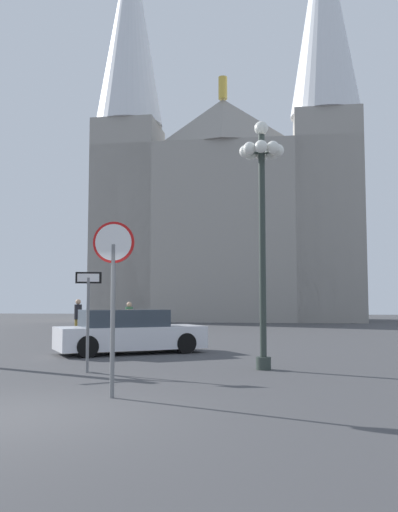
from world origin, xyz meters
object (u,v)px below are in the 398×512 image
(street_lamp, at_px, (262,197))
(parked_car_near_white, at_px, (129,333))
(cathedral, at_px, (227,188))
(stop_sign, at_px, (113,275))
(pedestrian_standing, at_px, (78,315))
(one_way_arrow_sign, at_px, (88,309))
(pedestrian_walking, at_px, (129,317))

(street_lamp, relative_size, parked_car_near_white, 1.27)
(cathedral, distance_m, stop_sign, 37.54)
(pedestrian_standing, bearing_deg, stop_sign, -67.55)
(stop_sign, height_order, one_way_arrow_sign, stop_sign)
(parked_car_near_white, bearing_deg, stop_sign, -76.95)
(cathedral, xyz_separation_m, pedestrian_standing, (-4.55, -22.71, -10.06))
(parked_car_near_white, relative_size, pedestrian_standing, 2.79)
(stop_sign, xyz_separation_m, street_lamp, (2.47, 4.20, 2.10))
(parked_car_near_white, bearing_deg, street_lamp, -39.53)
(pedestrian_walking, distance_m, pedestrian_standing, 2.36)
(stop_sign, bearing_deg, parked_car_near_white, 103.05)
(one_way_arrow_sign, xyz_separation_m, street_lamp, (3.98, 1.12, 2.73))
(cathedral, distance_m, one_way_arrow_sign, 34.72)
(one_way_arrow_sign, distance_m, street_lamp, 4.96)
(stop_sign, height_order, street_lamp, street_lamp)
(parked_car_near_white, xyz_separation_m, pedestrian_walking, (-1.54, 5.74, 0.31))
(pedestrian_walking, bearing_deg, pedestrian_standing, 173.45)
(stop_sign, distance_m, street_lamp, 5.30)
(stop_sign, xyz_separation_m, pedestrian_walking, (-3.33, 13.44, -1.12))
(street_lamp, xyz_separation_m, pedestrian_standing, (-8.14, 9.52, -3.15))
(cathedral, relative_size, pedestrian_standing, 20.16)
(one_way_arrow_sign, height_order, pedestrian_standing, one_way_arrow_sign)
(one_way_arrow_sign, distance_m, pedestrian_standing, 11.43)
(stop_sign, relative_size, pedestrian_walking, 1.89)
(street_lamp, distance_m, pedestrian_walking, 11.38)
(pedestrian_standing, bearing_deg, pedestrian_walking, -6.55)
(stop_sign, relative_size, street_lamp, 0.50)
(stop_sign, distance_m, one_way_arrow_sign, 3.48)
(stop_sign, distance_m, parked_car_near_white, 8.04)
(cathedral, relative_size, pedestrian_walking, 21.64)
(pedestrian_walking, bearing_deg, stop_sign, -76.10)
(cathedral, bearing_deg, parked_car_near_white, -91.34)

